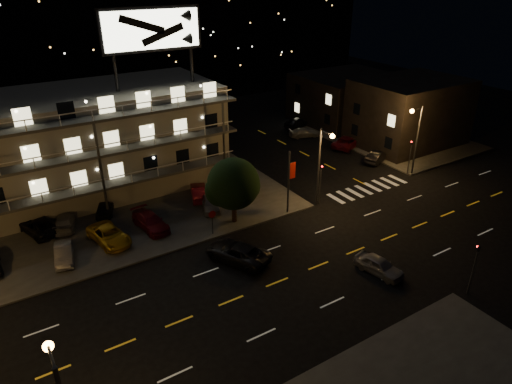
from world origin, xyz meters
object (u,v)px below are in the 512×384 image
lot_car_2 (109,235)px  lot_car_4 (210,203)px  lot_car_7 (65,221)px  side_car_0 (377,157)px  road_car_east (379,266)px  road_car_west (238,253)px  tree (233,185)px

lot_car_2 → lot_car_4: (10.04, 0.73, -0.02)m
lot_car_2 → lot_car_7: 5.35m
lot_car_2 → side_car_0: (32.87, 0.98, -0.12)m
road_car_east → road_car_west: bearing=128.5°
tree → road_car_east: (5.64, -12.78, -3.17)m
tree → lot_car_2: size_ratio=1.28×
lot_car_4 → side_car_0: lot_car_4 is taller
tree → side_car_0: tree is taller
lot_car_7 → tree: bearing=169.0°
lot_car_2 → road_car_west: road_car_west is taller
lot_car_2 → road_car_east: size_ratio=1.24×
lot_car_4 → road_car_west: (-2.01, -8.80, -0.05)m
side_car_0 → road_car_east: bearing=113.4°
lot_car_7 → road_car_west: road_car_west is taller
lot_car_2 → road_car_east: bearing=-54.0°
lot_car_4 → lot_car_7: (-12.68, 3.93, -0.02)m
lot_car_4 → road_car_east: bearing=-49.0°
road_car_west → side_car_0: bearing=175.3°
lot_car_2 → lot_car_4: bearing=-6.8°
tree → side_car_0: (22.07, 3.53, -3.14)m
side_car_0 → tree: bearing=77.7°
lot_car_4 → lot_car_2: bearing=-156.6°
lot_car_2 → road_car_west: 11.39m
road_car_west → lot_car_2: bearing=-69.9°
tree → side_car_0: bearing=9.1°
road_car_west → tree: bearing=-141.4°
lot_car_4 → lot_car_7: 13.28m
lot_car_2 → road_car_west: (8.03, -8.08, -0.07)m
side_car_0 → road_car_east: side_car_0 is taller
side_car_0 → road_car_east: size_ratio=1.09×
lot_car_7 → road_car_east: size_ratio=1.12×
lot_car_7 → road_car_west: size_ratio=0.80×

